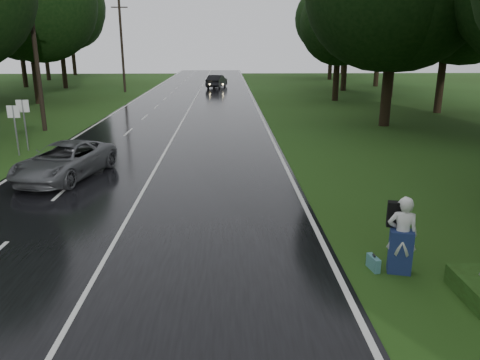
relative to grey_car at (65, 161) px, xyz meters
The scene contains 16 objects.
ground 10.36m from the grey_car, 70.29° to the right, with size 160.00×160.00×0.00m, color #234715.
road 10.87m from the grey_car, 71.25° to the left, with size 12.00×140.00×0.04m, color black.
lane_center 10.87m from the grey_car, 71.25° to the left, with size 0.12×140.00×0.01m, color silver.
grey_car is the anchor object (origin of this frame).
far_car 40.87m from the grey_car, 82.33° to the left, with size 1.67×4.78×1.57m, color black.
hitchhiker 13.73m from the grey_car, 38.07° to the right, with size 0.81×0.76×1.94m.
suitcase 13.21m from the grey_car, 39.19° to the right, with size 0.14×0.49×0.35m, color teal.
utility_pole_mid 12.23m from the grey_car, 114.25° to the left, with size 1.80×0.28×10.33m, color black, non-canonical shape.
utility_pole_far 36.04m from the grey_car, 98.00° to the left, with size 1.80×0.28×10.20m, color black, non-canonical shape.
road_sign_a 5.66m from the grey_car, 131.46° to the left, with size 0.59×0.10×2.48m, color white, non-canonical shape.
road_sign_b 6.53m from the grey_car, 124.91° to the left, with size 0.63×0.10×2.63m, color white, non-canonical shape.
tree_left_e 27.43m from the grey_car, 113.24° to the left, with size 9.53×9.53×14.90m, color black, non-canonical shape.
tree_left_f 42.81m from the grey_car, 108.26° to the left, with size 10.86×10.86×16.96m, color black, non-canonical shape.
tree_right_d 21.27m from the grey_car, 35.35° to the left, with size 9.34×9.34×14.59m, color black, non-canonical shape.
tree_right_e 31.83m from the grey_car, 57.12° to the left, with size 8.16×8.16×12.75m, color black, non-canonical shape.
tree_right_f 42.03m from the grey_car, 60.77° to the left, with size 9.53×9.53×14.90m, color black, non-canonical shape.
Camera 1 is at (3.16, -8.81, 5.36)m, focal length 34.58 mm.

